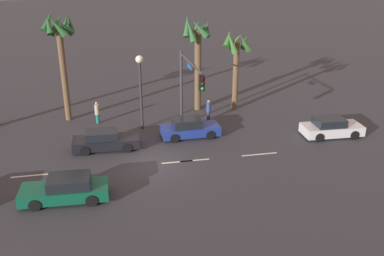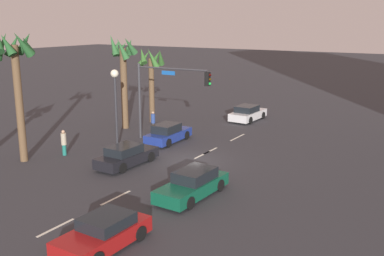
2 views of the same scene
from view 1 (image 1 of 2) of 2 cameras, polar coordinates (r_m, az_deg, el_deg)
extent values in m
plane|color=#333338|center=(27.04, -5.21, -4.81)|extent=(220.00, 220.00, 0.00)
cube|color=silver|center=(27.33, -20.56, -5.92)|extent=(2.24, 0.14, 0.01)
cube|color=silver|center=(27.23, -1.97, -4.51)|extent=(1.99, 0.14, 0.01)
cube|color=silver|center=(27.42, 0.36, -4.30)|extent=(1.89, 0.14, 0.01)
cube|color=silver|center=(28.56, 8.91, -3.46)|extent=(2.41, 0.14, 0.01)
cube|color=silver|center=(32.47, 18.00, -0.16)|extent=(4.30, 1.99, 0.67)
cube|color=black|center=(32.14, 17.73, 0.81)|extent=(2.09, 1.68, 0.54)
cylinder|color=black|center=(33.83, 19.31, 0.25)|extent=(0.65, 0.25, 0.64)
cylinder|color=black|center=(32.46, 20.70, -0.87)|extent=(0.65, 0.25, 0.64)
cylinder|color=black|center=(32.68, 15.26, -0.03)|extent=(0.65, 0.25, 0.64)
cylinder|color=black|center=(31.25, 16.52, -1.20)|extent=(0.65, 0.25, 0.64)
cube|color=navy|center=(30.75, -0.23, -0.29)|extent=(4.19, 1.78, 0.64)
cube|color=black|center=(30.47, -0.69, 0.75)|extent=(2.03, 1.52, 0.60)
cylinder|color=black|center=(31.81, 1.70, 0.16)|extent=(0.65, 0.24, 0.64)
cylinder|color=black|center=(30.41, 2.46, -0.91)|extent=(0.65, 0.24, 0.64)
cylinder|color=black|center=(31.28, -2.85, -0.24)|extent=(0.65, 0.24, 0.64)
cylinder|color=black|center=(29.86, -2.29, -1.35)|extent=(0.65, 0.24, 0.64)
cube|color=#0F5138|center=(24.01, -16.48, -8.11)|extent=(4.66, 1.93, 0.64)
cube|color=black|center=(23.68, -15.97, -6.82)|extent=(2.26, 1.62, 0.56)
cylinder|color=black|center=(23.64, -20.10, -9.56)|extent=(0.65, 0.25, 0.64)
cylinder|color=black|center=(25.03, -19.49, -7.63)|extent=(0.65, 0.25, 0.64)
cylinder|color=black|center=(23.23, -13.13, -9.30)|extent=(0.65, 0.25, 0.64)
cylinder|color=black|center=(24.64, -12.94, -7.34)|extent=(0.65, 0.25, 0.64)
cube|color=black|center=(29.38, -11.28, -1.86)|extent=(4.42, 1.79, 0.64)
cube|color=black|center=(29.16, -11.88, -0.85)|extent=(2.14, 1.52, 0.52)
cylinder|color=black|center=(30.14, -8.68, -1.37)|extent=(0.65, 0.24, 0.64)
cylinder|color=black|center=(28.71, -8.57, -2.60)|extent=(0.65, 0.24, 0.64)
cylinder|color=black|center=(30.23, -13.81, -1.71)|extent=(0.65, 0.24, 0.64)
cylinder|color=black|center=(28.81, -13.96, -2.94)|extent=(0.65, 0.24, 0.64)
cylinder|color=#38383D|center=(32.22, -1.42, 5.25)|extent=(0.20, 0.20, 5.72)
cylinder|color=#38383D|center=(28.83, -0.21, 8.61)|extent=(0.33, 5.75, 0.12)
cube|color=black|center=(26.29, 1.29, 5.97)|extent=(0.33, 0.33, 0.95)
sphere|color=#360503|center=(26.04, 1.40, 6.49)|extent=(0.20, 0.20, 0.20)
sphere|color=#392605|center=(26.12, 1.40, 5.86)|extent=(0.20, 0.20, 0.20)
sphere|color=green|center=(26.21, 1.39, 5.23)|extent=(0.20, 0.20, 0.20)
cube|color=#1959B2|center=(29.18, -0.34, 8.13)|extent=(0.08, 1.10, 0.28)
cylinder|color=#2D2D33|center=(31.69, -6.75, 4.12)|extent=(0.18, 0.18, 4.99)
sphere|color=#F2EACC|center=(30.95, -6.98, 9.02)|extent=(0.56, 0.56, 0.56)
cylinder|color=#333338|center=(33.86, 2.19, 1.60)|extent=(0.31, 0.31, 0.69)
cylinder|color=#2D478C|center=(33.61, 2.21, 2.76)|extent=(0.42, 0.42, 0.76)
sphere|color=tan|center=(33.45, 2.22, 3.54)|extent=(0.21, 0.21, 0.21)
cylinder|color=#1E7266|center=(34.02, -12.37, 1.21)|extent=(0.31, 0.31, 0.73)
cylinder|color=#B2A58C|center=(33.76, -12.48, 2.41)|extent=(0.41, 0.41, 0.79)
sphere|color=tan|center=(33.60, -12.55, 3.22)|extent=(0.21, 0.21, 0.21)
cylinder|color=brown|center=(34.37, -16.59, 6.84)|extent=(0.48, 0.48, 7.37)
cone|color=#235628|center=(33.59, -15.91, 13.16)|extent=(0.60, 1.50, 1.57)
cone|color=#235628|center=(34.22, -16.52, 12.95)|extent=(1.27, 1.10, 1.53)
cone|color=#235628|center=(34.54, -17.54, 12.94)|extent=(1.55, 0.90, 1.82)
cone|color=#235628|center=(34.13, -18.52, 13.35)|extent=(1.31, 1.61, 1.66)
cone|color=#235628|center=(33.49, -18.44, 12.79)|extent=(0.90, 1.28, 1.45)
cone|color=#235628|center=(32.80, -17.47, 12.79)|extent=(1.50, 0.62, 1.68)
cone|color=#235628|center=(32.98, -16.59, 12.72)|extent=(1.61, 1.34, 1.41)
cylinder|color=brown|center=(35.79, 5.79, 6.81)|extent=(0.47, 0.47, 5.65)
cone|color=#38702D|center=(35.30, 7.03, 11.26)|extent=(0.67, 1.27, 1.40)
cone|color=#38702D|center=(35.94, 5.75, 11.40)|extent=(1.58, 0.76, 1.53)
cone|color=#38702D|center=(35.35, 4.82, 11.74)|extent=(1.25, 1.42, 1.51)
cone|color=#38702D|center=(34.40, 5.27, 11.17)|extent=(1.26, 1.27, 1.80)
cone|color=#38702D|center=(34.58, 6.97, 11.22)|extent=(1.58, 1.20, 1.62)
cylinder|color=brown|center=(35.40, 0.78, 7.57)|extent=(0.54, 0.54, 6.63)
cone|color=#2D6633|center=(34.82, 2.00, 13.00)|extent=(0.64, 1.16, 1.53)
cone|color=#2D6633|center=(35.30, 1.23, 12.91)|extent=(1.35, 1.21, 1.30)
cone|color=#2D6633|center=(35.29, 0.53, 13.07)|extent=(1.05, 0.62, 1.33)
cone|color=#2D6633|center=(34.75, -0.67, 13.36)|extent=(0.90, 1.37, 1.82)
cone|color=#2D6633|center=(34.09, -0.17, 12.69)|extent=(1.16, 1.30, 1.79)
cone|color=#2D6633|center=(33.89, 0.99, 13.06)|extent=(1.53, 0.69, 1.58)
cone|color=#2D6633|center=(34.39, 1.68, 12.86)|extent=(1.23, 1.22, 1.31)
camera|label=2|loc=(23.32, -75.00, -3.11)|focal=41.91mm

